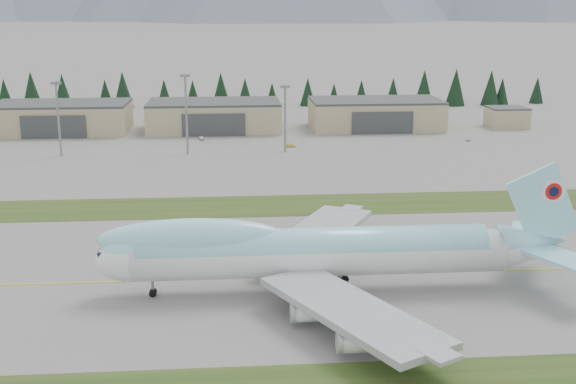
{
  "coord_description": "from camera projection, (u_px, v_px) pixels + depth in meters",
  "views": [
    {
      "loc": [
        -9.05,
        -114.82,
        44.93
      ],
      "look_at": [
        2.3,
        26.57,
        8.0
      ],
      "focal_mm": 45.0,
      "sensor_mm": 36.0,
      "label": 1
    }
  ],
  "objects": [
    {
      "name": "hangar_center",
      "position": [
        214.0,
        116.0,
        264.85
      ],
      "size": [
        48.0,
        26.6,
        10.8
      ],
      "color": "tan",
      "rests_on": "ground"
    },
    {
      "name": "taxiway_line_main",
      "position": [
        287.0,
        277.0,
        122.78
      ],
      "size": [
        400.0,
        0.4,
        0.02
      ],
      "primitive_type": "cube",
      "color": "#D0CB18",
      "rests_on": "ground"
    },
    {
      "name": "floodlight_masts",
      "position": [
        115.0,
        104.0,
        218.86
      ],
      "size": [
        110.44,
        5.58,
        24.51
      ],
      "color": "gray",
      "rests_on": "ground"
    },
    {
      "name": "service_vehicle_a",
      "position": [
        201.0,
        140.0,
        247.05
      ],
      "size": [
        2.23,
        3.74,
        1.19
      ],
      "primitive_type": "imported",
      "rotation": [
        0.0,
        0.0,
        0.25
      ],
      "color": "silver",
      "rests_on": "ground"
    },
    {
      "name": "conifer_belt",
      "position": [
        243.0,
        91.0,
        324.78
      ],
      "size": [
        277.28,
        15.3,
        16.91
      ],
      "color": "black",
      "rests_on": "ground"
    },
    {
      "name": "control_shed",
      "position": [
        507.0,
        117.0,
        271.95
      ],
      "size": [
        14.0,
        12.0,
        7.6
      ],
      "color": "tan",
      "rests_on": "ground"
    },
    {
      "name": "service_vehicle_b",
      "position": [
        290.0,
        147.0,
        234.72
      ],
      "size": [
        3.74,
        2.19,
        1.17
      ],
      "primitive_type": "imported",
      "rotation": [
        0.0,
        0.0,
        1.29
      ],
      "color": "gold",
      "rests_on": "ground"
    },
    {
      "name": "service_vehicle_c",
      "position": [
        468.0,
        141.0,
        245.68
      ],
      "size": [
        2.93,
        4.1,
        1.1
      ],
      "primitive_type": "imported",
      "rotation": [
        0.0,
        0.0,
        -0.41
      ],
      "color": "silver",
      "rests_on": "ground"
    },
    {
      "name": "ground",
      "position": [
        287.0,
        277.0,
        122.78
      ],
      "size": [
        7000.0,
        7000.0,
        0.0
      ],
      "primitive_type": "plane",
      "color": "slate",
      "rests_on": "ground"
    },
    {
      "name": "grass_strip_far",
      "position": [
        272.0,
        206.0,
        166.19
      ],
      "size": [
        400.0,
        18.0,
        0.08
      ],
      "primitive_type": "cube",
      "color": "#294318",
      "rests_on": "ground"
    },
    {
      "name": "hangar_left",
      "position": [
        62.0,
        117.0,
        260.59
      ],
      "size": [
        48.0,
        26.6,
        10.8
      ],
      "color": "tan",
      "rests_on": "ground"
    },
    {
      "name": "boeing_747_freighter",
      "position": [
        315.0,
        251.0,
        114.97
      ],
      "size": [
        78.06,
        68.14,
        20.78
      ],
      "rotation": [
        0.0,
        0.0,
        -0.0
      ],
      "color": "white",
      "rests_on": "ground"
    },
    {
      "name": "hangar_right",
      "position": [
        375.0,
        114.0,
        269.5
      ],
      "size": [
        48.0,
        26.6,
        10.8
      ],
      "color": "tan",
      "rests_on": "ground"
    }
  ]
}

